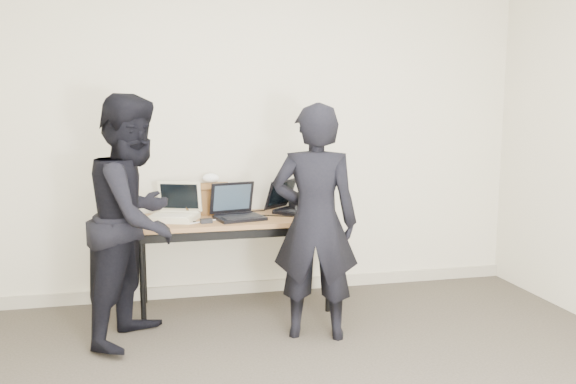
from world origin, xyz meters
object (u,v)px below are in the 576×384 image
object	(u,v)px
equipment_box	(306,202)
person_observer	(136,219)
laptop_center	(237,210)
person_typist	(315,222)
laptop_beige	(175,212)
laptop_right	(291,205)
desk	(233,225)
leather_satchel	(207,198)

from	to	relation	value
equipment_box	person_observer	bearing A→B (deg)	-154.41
laptop_center	person_typist	xyz separation A→B (m)	(0.44, -0.65, 0.01)
equipment_box	person_typist	world-z (taller)	person_typist
laptop_beige	laptop_right	distance (m)	0.95
desk	leather_satchel	bearing A→B (deg)	127.25
person_observer	person_typist	bearing A→B (deg)	-75.81
laptop_right	equipment_box	size ratio (longest dim) A/B	1.96
laptop_center	person_typist	size ratio (longest dim) A/B	0.26
laptop_center	laptop_right	size ratio (longest dim) A/B	0.87
laptop_beige	equipment_box	distance (m)	1.08
laptop_right	person_observer	xyz separation A→B (m)	(-1.20, -0.61, 0.04)
desk	laptop_center	xyz separation A→B (m)	(0.03, -0.02, 0.12)
desk	laptop_right	xyz separation A→B (m)	(0.50, 0.16, 0.12)
laptop_center	equipment_box	world-z (taller)	laptop_center
desk	equipment_box	bearing A→B (deg)	15.94
person_typist	person_observer	distance (m)	1.20
laptop_beige	person_observer	xyz separation A→B (m)	(-0.26, -0.48, 0.05)
laptop_center	laptop_right	xyz separation A→B (m)	(0.47, 0.19, -0.00)
equipment_box	person_observer	distance (m)	1.48
laptop_beige	leather_satchel	xyz separation A→B (m)	(0.26, 0.19, 0.07)
person_typist	person_observer	world-z (taller)	person_observer
person_observer	laptop_center	bearing A→B (deg)	-34.68
laptop_center	leather_satchel	size ratio (longest dim) A/B	1.12
laptop_right	person_observer	bearing A→B (deg)	163.83
person_typist	laptop_center	bearing A→B (deg)	-38.69
laptop_right	person_typist	xyz separation A→B (m)	(-0.03, -0.84, 0.02)
laptop_right	leather_satchel	xyz separation A→B (m)	(-0.67, 0.06, 0.07)
equipment_box	laptop_beige	bearing A→B (deg)	-171.59
leather_satchel	equipment_box	distance (m)	0.81
laptop_right	leather_satchel	size ratio (longest dim) A/B	1.29
leather_satchel	person_observer	xyz separation A→B (m)	(-0.53, -0.68, -0.02)
laptop_center	laptop_right	world-z (taller)	laptop_center
laptop_beige	equipment_box	world-z (taller)	laptop_beige
desk	person_observer	size ratio (longest dim) A/B	0.92
equipment_box	person_observer	world-z (taller)	person_observer
laptop_right	laptop_center	bearing A→B (deg)	158.73
laptop_right	person_observer	size ratio (longest dim) A/B	0.29
leather_satchel	person_typist	bearing A→B (deg)	-60.05
laptop_center	leather_satchel	bearing A→B (deg)	114.94
desk	equipment_box	size ratio (longest dim) A/B	6.13
desk	laptop_beige	size ratio (longest dim) A/B	3.45
laptop_beige	person_typist	world-z (taller)	person_typist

